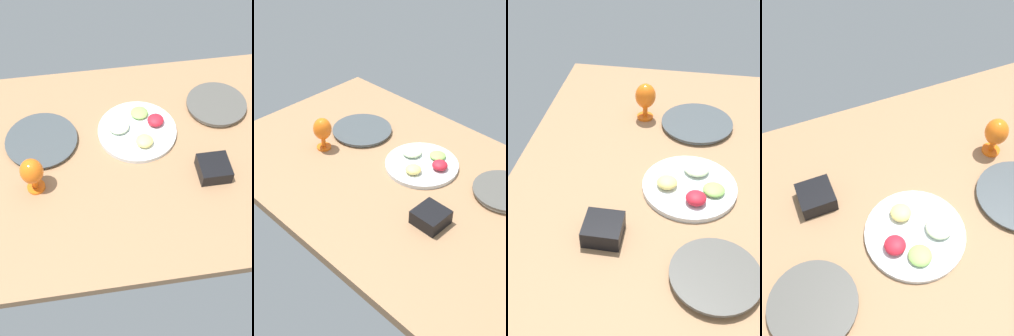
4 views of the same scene
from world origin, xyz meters
TOP-DOWN VIEW (x-y plane):
  - ground_plane at (0.00, 0.00)cm, footprint 160.00×104.00cm
  - dinner_plate_left at (-41.20, -20.62)cm, footprint 25.51×25.51cm
  - dinner_plate_right at (33.27, -11.93)cm, footprint 28.84×28.84cm
  - fruit_platter at (-5.53, -11.60)cm, footprint 32.04×32.04cm
  - hurricane_glass_orange at (35.99, 9.77)cm, footprint 8.37×8.37cm
  - square_bowl_black at (-30.56, 12.94)cm, footprint 11.57×11.57cm

SIDE VIEW (x-z plane):
  - ground_plane at x=0.00cm, z-range -4.00..0.00cm
  - dinner_plate_right at x=33.27cm, z-range 0.04..2.00cm
  - dinner_plate_left at x=-41.20cm, z-range 0.05..2.67cm
  - fruit_platter at x=-5.53cm, z-range -1.19..4.23cm
  - square_bowl_black at x=-30.56cm, z-range 0.33..6.08cm
  - hurricane_glass_orange at x=35.99cm, z-range 1.90..17.49cm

